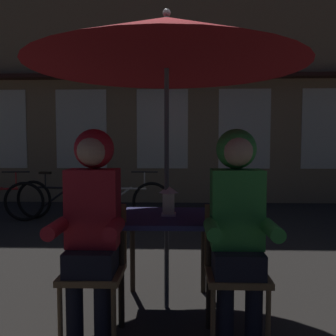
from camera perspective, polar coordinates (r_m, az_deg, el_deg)
The scene contains 11 objects.
ground_plane at distance 3.11m, azimuth -0.21°, elevation -20.89°, with size 60.00×60.00×0.00m, color #2D2B28.
cafe_table at distance 2.90m, azimuth -0.21°, elevation -9.37°, with size 0.72×0.72×0.74m.
patio_umbrella at distance 2.92m, azimuth -0.22°, elevation 18.89°, with size 2.10×2.10×2.31m.
lantern at distance 2.86m, azimuth 0.10°, elevation -5.00°, with size 0.11×0.11×0.23m.
chair_left at distance 2.65m, azimuth -11.28°, elevation -14.09°, with size 0.40×0.40×0.87m.
chair_right at distance 2.61m, azimuth 10.42°, elevation -14.35°, with size 0.40×0.40×0.87m.
person_left_hooded at distance 2.51m, azimuth -11.69°, elevation -6.70°, with size 0.45×0.56×1.40m.
person_right_hooded at distance 2.47m, azimuth 10.72°, elevation -6.86°, with size 0.45×0.56×1.40m.
shopfront_building at distance 8.41m, azimuth -0.80°, elevation 16.20°, with size 10.00×0.93×6.20m.
bicycle_second at distance 6.47m, azimuth -16.35°, elevation -4.73°, with size 1.66×0.36×0.84m.
bicycle_third at distance 6.17m, azimuth -7.27°, elevation -5.01°, with size 1.68×0.16×0.84m.
Camera 1 is at (0.10, -2.82, 1.31)m, focal length 39.15 mm.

